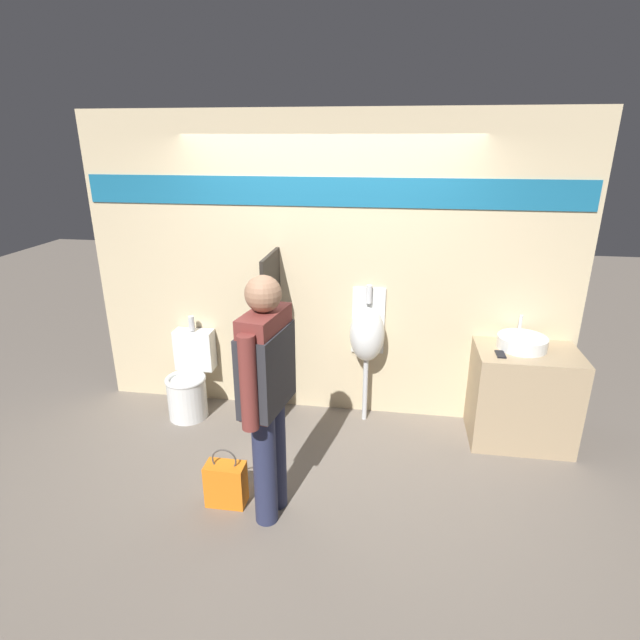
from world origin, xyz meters
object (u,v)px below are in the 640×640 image
at_px(cell_phone, 500,354).
at_px(shopping_bag, 226,483).
at_px(toilet, 189,382).
at_px(person_in_vest, 267,385).
at_px(sink_basin, 522,342).
at_px(urinal_near_counter, 367,334).

relative_size(cell_phone, shopping_bag, 0.31).
bearing_deg(cell_phone, shopping_bag, -152.09).
height_order(toilet, person_in_vest, person_in_vest).
bearing_deg(cell_phone, sink_basin, 40.97).
xyz_separation_m(person_in_vest, shopping_bag, (-0.34, 0.03, -0.83)).
bearing_deg(shopping_bag, toilet, 122.34).
distance_m(urinal_near_counter, person_in_vest, 1.46).
distance_m(urinal_near_counter, toilet, 1.72).
bearing_deg(sink_basin, cell_phone, -139.03).
distance_m(toilet, person_in_vest, 1.75).
height_order(urinal_near_counter, toilet, urinal_near_counter).
distance_m(cell_phone, toilet, 2.77).
bearing_deg(shopping_bag, urinal_near_counter, 55.46).
bearing_deg(sink_basin, shopping_bag, -150.73).
height_order(person_in_vest, shopping_bag, person_in_vest).
bearing_deg(toilet, sink_basin, 1.01).
height_order(sink_basin, person_in_vest, person_in_vest).
relative_size(sink_basin, cell_phone, 2.85).
distance_m(cell_phone, shopping_bag, 2.34).
height_order(cell_phone, person_in_vest, person_in_vest).
relative_size(cell_phone, urinal_near_counter, 0.11).
xyz_separation_m(cell_phone, toilet, (-2.72, 0.12, -0.52)).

